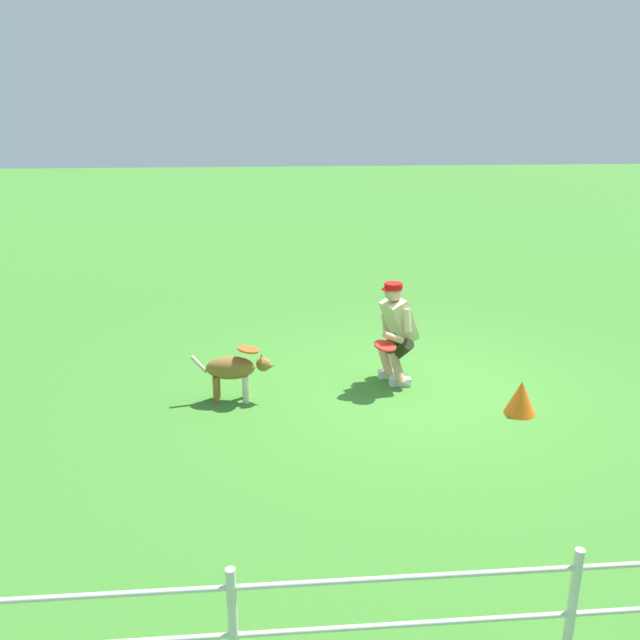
# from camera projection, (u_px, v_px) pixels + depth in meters

# --- Properties ---
(ground_plane) EXTENTS (60.00, 60.00, 0.00)m
(ground_plane) POSITION_uv_depth(u_px,v_px,m) (418.00, 392.00, 8.10)
(ground_plane) COLOR #3D7D2C
(person) EXTENTS (0.52, 0.69, 1.29)m
(person) POSITION_uv_depth(u_px,v_px,m) (396.00, 329.00, 8.18)
(person) COLOR silver
(person) RESTS_ON ground_plane
(dog) EXTENTS (0.99, 0.30, 0.58)m
(dog) POSITION_uv_depth(u_px,v_px,m) (235.00, 370.00, 7.76)
(dog) COLOR olive
(dog) RESTS_ON ground_plane
(frisbee_flying) EXTENTS (0.29, 0.29, 0.08)m
(frisbee_flying) POSITION_uv_depth(u_px,v_px,m) (248.00, 350.00, 7.68)
(frisbee_flying) COLOR #F1521C
(frisbee_held) EXTENTS (0.37, 0.37, 0.09)m
(frisbee_held) POSITION_uv_depth(u_px,v_px,m) (385.00, 346.00, 7.88)
(frisbee_held) COLOR red
(frisbee_held) RESTS_ON person
(fence) EXTENTS (12.36, 0.06, 0.85)m
(fence) POSITION_uv_depth(u_px,v_px,m) (573.00, 598.00, 4.03)
(fence) COLOR silver
(fence) RESTS_ON ground_plane
(training_cone) EXTENTS (0.36, 0.36, 0.40)m
(training_cone) POSITION_uv_depth(u_px,v_px,m) (521.00, 397.00, 7.48)
(training_cone) COLOR orange
(training_cone) RESTS_ON ground_plane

